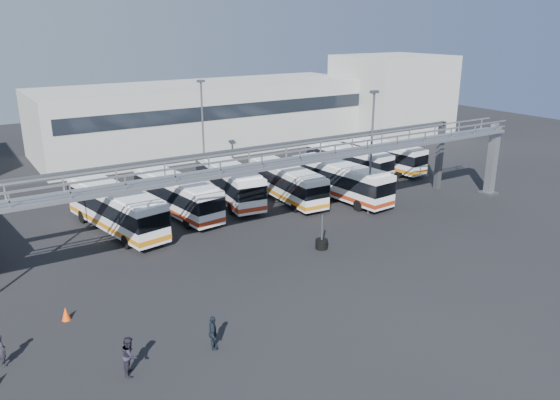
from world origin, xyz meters
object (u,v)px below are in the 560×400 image
bus_8 (349,160)px  cone_right (66,314)px  bus_7 (340,179)px  pedestrian_b (130,355)px  bus_4 (177,194)px  bus_3 (116,208)px  light_pole_back (203,128)px  pedestrian_d (213,333)px  tire_stack (322,243)px  pedestrian_a (1,350)px  light_pole_mid (371,146)px  bus_5 (229,181)px  bus_9 (383,155)px  bus_6 (286,181)px

bus_8 → cone_right: bearing=-163.5°
bus_7 → pedestrian_b: size_ratio=5.93×
bus_4 → pedestrian_b: (-10.19, -19.23, -0.86)m
bus_3 → pedestrian_b: size_ratio=6.22×
cone_right → bus_8: bearing=24.9°
light_pole_back → pedestrian_d: 29.18m
bus_8 → pedestrian_d: (-25.89, -21.33, -0.82)m
light_pole_back → pedestrian_b: (-15.83, -25.98, -4.79)m
bus_4 → tire_stack: bearing=-72.1°
bus_3 → cone_right: bus_3 is taller
bus_7 → pedestrian_a: bus_7 is taller
bus_3 → bus_7: bearing=-18.6°
pedestrian_a → pedestrian_b: pedestrian_b is taller
light_pole_mid → light_pole_back: (-8.00, 15.00, 0.00)m
bus_5 → light_pole_back: bearing=93.9°
pedestrian_d → cone_right: size_ratio=2.34×
pedestrian_d → bus_4: bearing=3.3°
light_pole_mid → tire_stack: bearing=-152.9°
bus_4 → light_pole_mid: bearing=-38.5°
pedestrian_d → tire_stack: size_ratio=0.70×
pedestrian_d → bus_7: bearing=-31.5°
light_pole_back → pedestrian_b: 30.80m
bus_4 → bus_7: size_ratio=0.98×
pedestrian_a → cone_right: 4.36m
light_pole_mid → bus_7: light_pole_mid is taller
bus_5 → bus_7: bearing=-22.2°
bus_3 → tire_stack: (11.15, -11.21, -1.48)m
bus_4 → bus_8: (19.72, 1.85, -0.09)m
cone_right → light_pole_mid: bearing=10.1°
bus_8 → pedestrian_a: size_ratio=6.44×
bus_9 → cone_right: size_ratio=13.78×
bus_8 → pedestrian_d: 33.55m
light_pole_mid → bus_4: 16.42m
bus_7 → bus_8: size_ratio=1.07×
pedestrian_a → pedestrian_b: 6.16m
bus_5 → pedestrian_d: bus_5 is taller
bus_7 → bus_8: bus_7 is taller
light_pole_mid → bus_7: 5.91m
cone_right → bus_9: bearing=21.9°
bus_6 → bus_7: bus_7 is taller
bus_4 → pedestrian_d: size_ratio=6.18×
bus_6 → tire_stack: size_ratio=4.15×
light_pole_back → bus_4: 9.64m
bus_8 → pedestrian_d: bus_8 is taller
bus_6 → cone_right: bus_6 is taller
bus_3 → pedestrian_a: (-9.68, -14.37, -1.10)m
bus_9 → pedestrian_b: bus_9 is taller
bus_8 → pedestrian_b: (-29.91, -21.08, -0.77)m
tire_stack → bus_3: bearing=134.9°
bus_4 → bus_6: bearing=-15.8°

